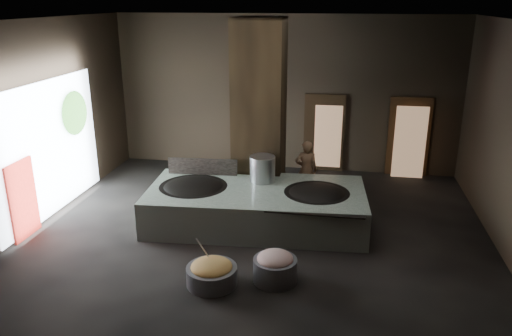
% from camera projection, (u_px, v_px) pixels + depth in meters
% --- Properties ---
extents(floor, '(10.00, 9.00, 0.10)m').
position_uv_depth(floor, '(258.00, 233.00, 11.09)').
color(floor, black).
rests_on(floor, ground).
extents(ceiling, '(10.00, 9.00, 0.10)m').
position_uv_depth(ceiling, '(258.00, 18.00, 9.60)').
color(ceiling, black).
rests_on(ceiling, back_wall).
extents(back_wall, '(10.00, 0.10, 4.50)m').
position_uv_depth(back_wall, '(285.00, 94.00, 14.58)').
color(back_wall, black).
rests_on(back_wall, ground).
extents(front_wall, '(10.00, 0.10, 4.50)m').
position_uv_depth(front_wall, '(195.00, 227.00, 6.10)').
color(front_wall, black).
rests_on(front_wall, ground).
extents(left_wall, '(0.10, 9.00, 4.50)m').
position_uv_depth(left_wall, '(37.00, 123.00, 11.18)').
color(left_wall, black).
rests_on(left_wall, ground).
extents(pillar, '(1.20, 1.20, 4.50)m').
position_uv_depth(pillar, '(259.00, 113.00, 12.16)').
color(pillar, black).
rests_on(pillar, ground).
extents(hearth_platform, '(4.99, 2.63, 0.84)m').
position_uv_depth(hearth_platform, '(256.00, 206.00, 11.31)').
color(hearth_platform, '#B2C3AF').
rests_on(hearth_platform, ground).
extents(platform_cap, '(4.74, 2.28, 0.03)m').
position_uv_depth(platform_cap, '(256.00, 190.00, 11.19)').
color(platform_cap, black).
rests_on(platform_cap, hearth_platform).
extents(wok_left, '(1.53, 1.53, 0.42)m').
position_uv_depth(wok_left, '(193.00, 190.00, 11.40)').
color(wok_left, black).
rests_on(wok_left, hearth_platform).
extents(wok_left_rim, '(1.56, 1.56, 0.05)m').
position_uv_depth(wok_left_rim, '(193.00, 187.00, 11.38)').
color(wok_left_rim, black).
rests_on(wok_left_rim, hearth_platform).
extents(wok_right, '(1.42, 1.42, 0.40)m').
position_uv_depth(wok_right, '(317.00, 196.00, 11.03)').
color(wok_right, black).
rests_on(wok_right, hearth_platform).
extents(wok_right_rim, '(1.45, 1.45, 0.05)m').
position_uv_depth(wok_right_rim, '(317.00, 193.00, 11.01)').
color(wok_right_rim, black).
rests_on(wok_right_rim, hearth_platform).
extents(stock_pot, '(0.59, 0.59, 0.63)m').
position_uv_depth(stock_pot, '(262.00, 169.00, 11.59)').
color(stock_pot, '#A9ADB1').
rests_on(stock_pot, hearth_platform).
extents(splash_guard, '(1.69, 0.17, 0.42)m').
position_uv_depth(splash_guard, '(203.00, 167.00, 12.06)').
color(splash_guard, black).
rests_on(splash_guard, hearth_platform).
extents(cook, '(0.60, 0.43, 1.55)m').
position_uv_depth(cook, '(306.00, 170.00, 12.61)').
color(cook, '#9F7351').
rests_on(cook, ground).
extents(veg_basin, '(1.19, 1.19, 0.34)m').
position_uv_depth(veg_basin, '(212.00, 276.00, 8.98)').
color(veg_basin, slate).
rests_on(veg_basin, ground).
extents(veg_fill, '(0.76, 0.76, 0.23)m').
position_uv_depth(veg_fill, '(212.00, 267.00, 8.92)').
color(veg_fill, '#AEB557').
rests_on(veg_fill, veg_basin).
extents(ladle, '(0.28, 0.27, 0.65)m').
position_uv_depth(ladle, '(205.00, 252.00, 9.02)').
color(ladle, '#A9ADB1').
rests_on(ladle, veg_basin).
extents(meat_basin, '(0.99, 0.99, 0.44)m').
position_uv_depth(meat_basin, '(275.00, 270.00, 9.07)').
color(meat_basin, slate).
rests_on(meat_basin, ground).
extents(meat_fill, '(0.66, 0.66, 0.25)m').
position_uv_depth(meat_fill, '(275.00, 259.00, 8.99)').
color(meat_fill, tan).
rests_on(meat_fill, meat_basin).
extents(doorway_near, '(1.18, 0.08, 2.38)m').
position_uv_depth(doorway_near, '(324.00, 134.00, 14.66)').
color(doorway_near, black).
rests_on(doorway_near, ground).
extents(doorway_near_glow, '(0.79, 0.04, 1.86)m').
position_uv_depth(doorway_near_glow, '(328.00, 137.00, 14.63)').
color(doorway_near_glow, '#8C6647').
rests_on(doorway_near_glow, ground).
extents(doorway_far, '(1.18, 0.08, 2.38)m').
position_uv_depth(doorway_far, '(408.00, 138.00, 14.27)').
color(doorway_far, black).
rests_on(doorway_far, ground).
extents(doorway_far_glow, '(0.87, 0.04, 2.06)m').
position_uv_depth(doorway_far_glow, '(410.00, 143.00, 14.02)').
color(doorway_far_glow, '#8C6647').
rests_on(doorway_far_glow, ground).
extents(left_opening, '(0.04, 4.20, 3.10)m').
position_uv_depth(left_opening, '(49.00, 148.00, 11.56)').
color(left_opening, white).
rests_on(left_opening, ground).
extents(pavilion_sliver, '(0.05, 0.90, 1.70)m').
position_uv_depth(pavilion_sliver, '(23.00, 200.00, 10.58)').
color(pavilion_sliver, maroon).
rests_on(pavilion_sliver, ground).
extents(tree_silhouette, '(0.28, 1.10, 1.10)m').
position_uv_depth(tree_silhouette, '(75.00, 113.00, 12.37)').
color(tree_silhouette, '#194714').
rests_on(tree_silhouette, left_opening).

